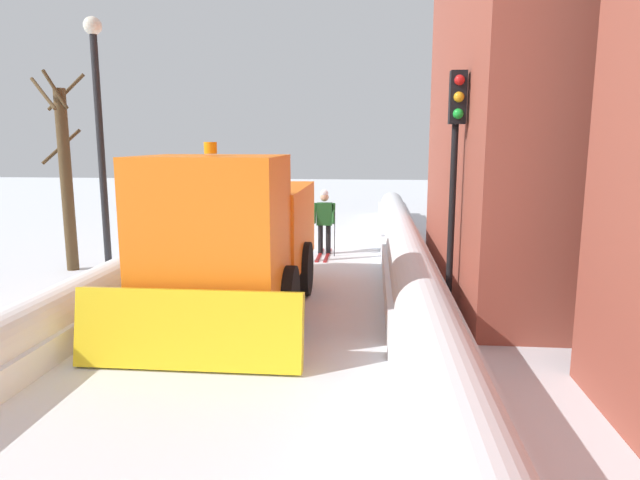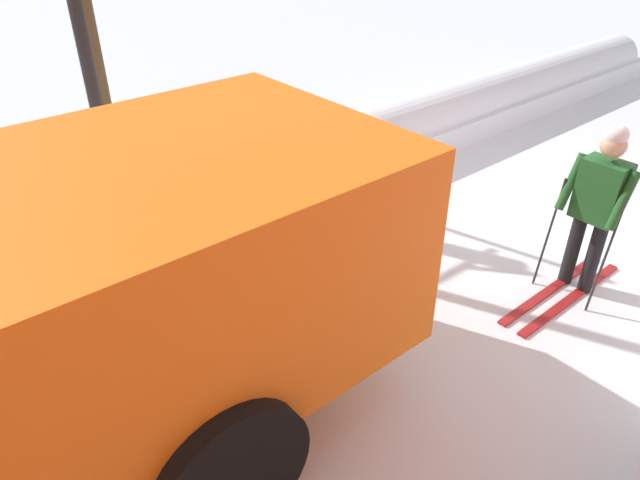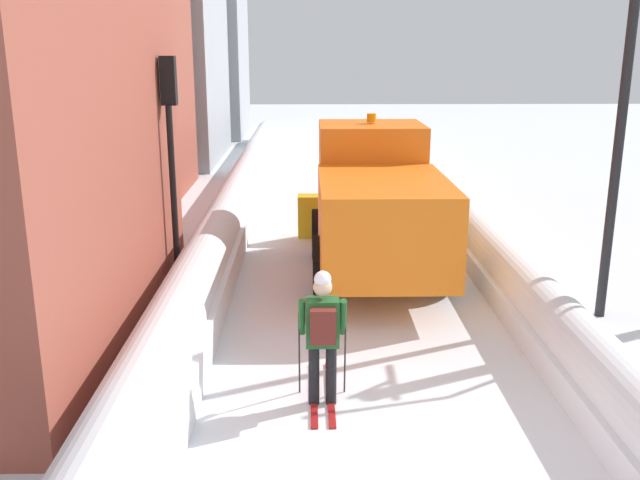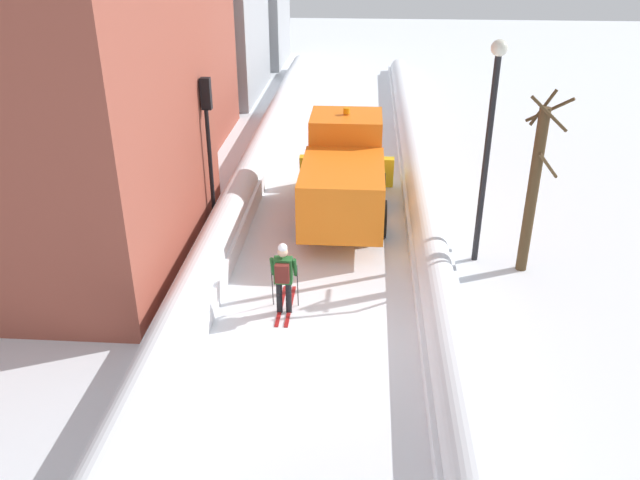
{
  "view_description": "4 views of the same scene",
  "coord_description": "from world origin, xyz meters",
  "px_view_note": "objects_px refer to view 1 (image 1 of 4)",
  "views": [
    {
      "loc": [
        -2.07,
        16.22,
        3.12
      ],
      "look_at": [
        -1.03,
        5.18,
        1.15
      ],
      "focal_mm": 31.26,
      "sensor_mm": 36.0,
      "label": 1
    },
    {
      "loc": [
        -2.82,
        6.23,
        3.68
      ],
      "look_at": [
        0.31,
        3.59,
        1.13
      ],
      "focal_mm": 32.52,
      "sensor_mm": 36.0,
      "label": 2
    },
    {
      "loc": [
        -0.93,
        -7.26,
        4.47
      ],
      "look_at": [
        -0.73,
        3.79,
        1.42
      ],
      "focal_mm": 39.29,
      "sensor_mm": 36.0,
      "label": 3
    },
    {
      "loc": [
        1.01,
        -12.04,
        8.41
      ],
      "look_at": [
        -0.01,
        2.41,
        1.2
      ],
      "focal_mm": 36.75,
      "sensor_mm": 36.0,
      "label": 4
    }
  ],
  "objects_px": {
    "bare_tree_near": "(66,175)",
    "traffic_light_pole": "(455,146)",
    "street_lamp": "(99,118)",
    "skier": "(324,219)",
    "plow_truck": "(235,232)"
  },
  "relations": [
    {
      "from": "skier",
      "to": "traffic_light_pole",
      "type": "height_order",
      "value": "traffic_light_pole"
    },
    {
      "from": "skier",
      "to": "bare_tree_near",
      "type": "height_order",
      "value": "bare_tree_near"
    },
    {
      "from": "traffic_light_pole",
      "to": "skier",
      "type": "bearing_deg",
      "value": -61.85
    },
    {
      "from": "street_lamp",
      "to": "traffic_light_pole",
      "type": "bearing_deg",
      "value": 164.11
    },
    {
      "from": "skier",
      "to": "street_lamp",
      "type": "bearing_deg",
      "value": 31.75
    },
    {
      "from": "bare_tree_near",
      "to": "plow_truck",
      "type": "bearing_deg",
      "value": 149.46
    },
    {
      "from": "skier",
      "to": "traffic_light_pole",
      "type": "distance_m",
      "value": 6.2
    },
    {
      "from": "traffic_light_pole",
      "to": "bare_tree_near",
      "type": "distance_m",
      "value": 9.18
    },
    {
      "from": "plow_truck",
      "to": "bare_tree_near",
      "type": "distance_m",
      "value": 5.66
    },
    {
      "from": "skier",
      "to": "traffic_light_pole",
      "type": "bearing_deg",
      "value": 118.15
    },
    {
      "from": "bare_tree_near",
      "to": "traffic_light_pole",
      "type": "bearing_deg",
      "value": 163.32
    },
    {
      "from": "traffic_light_pole",
      "to": "plow_truck",
      "type": "bearing_deg",
      "value": 3.13
    },
    {
      "from": "plow_truck",
      "to": "skier",
      "type": "distance_m",
      "value": 5.53
    },
    {
      "from": "street_lamp",
      "to": "plow_truck",
      "type": "bearing_deg",
      "value": 146.94
    },
    {
      "from": "street_lamp",
      "to": "bare_tree_near",
      "type": "relative_size",
      "value": 1.22
    }
  ]
}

